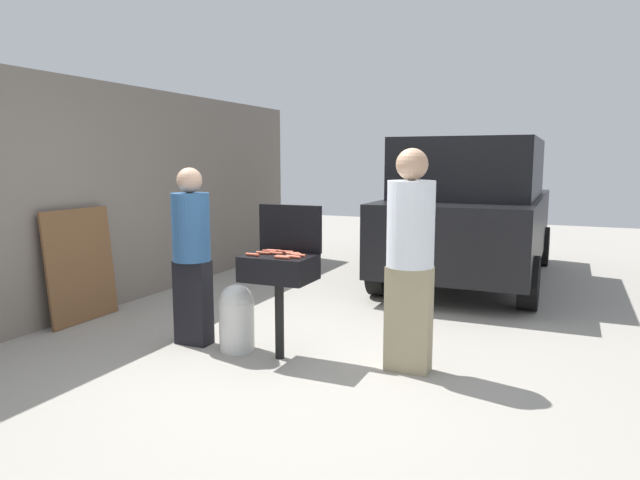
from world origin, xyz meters
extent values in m
plane|color=#9E998E|center=(0.00, 0.00, 0.00)|extent=(24.00, 24.00, 0.00)
cube|color=slate|center=(-2.92, 1.00, 1.31)|extent=(0.24, 8.00, 2.62)
cylinder|color=black|center=(-0.16, -0.08, 0.35)|extent=(0.08, 0.08, 0.70)
cube|color=black|center=(-0.16, -0.08, 0.81)|extent=(0.60, 0.44, 0.22)
cube|color=black|center=(-0.16, 0.14, 1.13)|extent=(0.60, 0.05, 0.42)
cylinder|color=#B74C33|center=(-0.06, -0.20, 0.93)|extent=(0.13, 0.04, 0.03)
cylinder|color=#B74C33|center=(-0.35, -0.21, 0.93)|extent=(0.13, 0.04, 0.03)
cylinder|color=#B74C33|center=(-0.28, 0.05, 0.93)|extent=(0.13, 0.03, 0.03)
cylinder|color=#B74C33|center=(0.02, -0.08, 0.93)|extent=(0.13, 0.03, 0.03)
cylinder|color=#B74C33|center=(-0.04, -0.04, 0.93)|extent=(0.13, 0.04, 0.03)
cylinder|color=#AD4228|center=(-0.31, 0.01, 0.93)|extent=(0.13, 0.04, 0.03)
cylinder|color=#C6593D|center=(0.02, -0.17, 0.93)|extent=(0.13, 0.04, 0.03)
cylinder|color=#B74C33|center=(-0.06, -0.23, 0.93)|extent=(0.13, 0.03, 0.03)
cylinder|color=#B74C33|center=(-0.20, -0.06, 0.93)|extent=(0.13, 0.03, 0.03)
cylinder|color=#AD4228|center=(-0.15, 0.04, 0.93)|extent=(0.13, 0.03, 0.03)
cylinder|color=#B74C33|center=(-0.31, -0.09, 0.93)|extent=(0.13, 0.04, 0.03)
cylinder|color=#AD4228|center=(-0.07, -0.01, 0.93)|extent=(0.13, 0.03, 0.03)
cylinder|color=silver|center=(-0.62, -0.05, 0.23)|extent=(0.32, 0.32, 0.46)
sphere|color=silver|center=(-0.62, -0.05, 0.46)|extent=(0.31, 0.31, 0.31)
cube|color=black|center=(-1.10, -0.05, 0.40)|extent=(0.33, 0.18, 0.80)
cylinder|color=#2D598C|center=(-1.10, -0.05, 1.12)|extent=(0.35, 0.35, 0.63)
sphere|color=tan|center=(-1.10, -0.05, 1.55)|extent=(0.23, 0.23, 0.23)
cube|color=gray|center=(0.95, 0.09, 0.44)|extent=(0.37, 0.20, 0.88)
cylinder|color=silver|center=(0.95, 0.09, 1.23)|extent=(0.38, 0.38, 0.70)
sphere|color=tan|center=(0.95, 0.09, 1.70)|extent=(0.26, 0.26, 0.26)
cube|color=black|center=(0.82, 4.08, 0.77)|extent=(1.90, 4.40, 0.90)
cube|color=black|center=(0.82, 3.88, 1.62)|extent=(1.76, 2.60, 0.80)
cylinder|color=black|center=(1.73, 2.55, 0.32)|extent=(0.22, 0.64, 0.64)
cylinder|color=black|center=(-0.08, 2.54, 0.32)|extent=(0.22, 0.64, 0.64)
cylinder|color=black|center=(1.72, 5.63, 0.32)|extent=(0.22, 0.64, 0.64)
cylinder|color=black|center=(-0.08, 5.62, 0.32)|extent=(0.22, 0.64, 0.64)
cube|color=brown|center=(-2.67, 0.11, 0.61)|extent=(0.13, 0.90, 1.22)
camera|label=1|loc=(2.12, -4.38, 1.74)|focal=32.07mm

